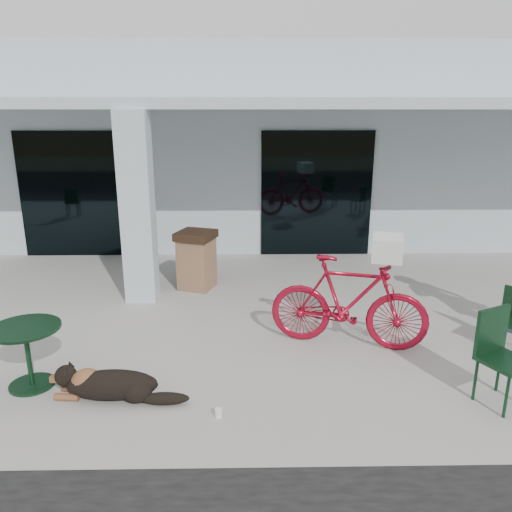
{
  "coord_description": "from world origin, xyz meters",
  "views": [
    {
      "loc": [
        0.3,
        -5.77,
        3.11
      ],
      "look_at": [
        0.42,
        1.42,
        1.0
      ],
      "focal_mm": 35.0,
      "sensor_mm": 36.0,
      "label": 1
    }
  ],
  "objects_px": {
    "dog": "(112,383)",
    "trash_receptacle": "(197,260)",
    "bicycle": "(349,302)",
    "cafe_table_near": "(28,357)",
    "cafe_chair_far_b": "(510,321)",
    "cafe_chair_far_a": "(506,360)"
  },
  "relations": [
    {
      "from": "dog",
      "to": "trash_receptacle",
      "type": "bearing_deg",
      "value": 85.9
    },
    {
      "from": "bicycle",
      "to": "dog",
      "type": "height_order",
      "value": "bicycle"
    },
    {
      "from": "bicycle",
      "to": "cafe_table_near",
      "type": "height_order",
      "value": "bicycle"
    },
    {
      "from": "dog",
      "to": "cafe_chair_far_b",
      "type": "height_order",
      "value": "cafe_chair_far_b"
    },
    {
      "from": "dog",
      "to": "cafe_chair_far_b",
      "type": "bearing_deg",
      "value": 17.61
    },
    {
      "from": "dog",
      "to": "cafe_chair_far_a",
      "type": "xyz_separation_m",
      "value": [
        4.28,
        -0.17,
        0.33
      ]
    },
    {
      "from": "bicycle",
      "to": "cafe_chair_far_b",
      "type": "relative_size",
      "value": 2.51
    },
    {
      "from": "dog",
      "to": "trash_receptacle",
      "type": "relative_size",
      "value": 1.11
    },
    {
      "from": "cafe_table_near",
      "to": "trash_receptacle",
      "type": "height_order",
      "value": "trash_receptacle"
    },
    {
      "from": "bicycle",
      "to": "cafe_table_near",
      "type": "distance_m",
      "value": 4.02
    },
    {
      "from": "bicycle",
      "to": "cafe_chair_far_a",
      "type": "distance_m",
      "value": 2.03
    },
    {
      "from": "dog",
      "to": "cafe_chair_far_a",
      "type": "bearing_deg",
      "value": 2.95
    },
    {
      "from": "bicycle",
      "to": "trash_receptacle",
      "type": "distance_m",
      "value": 3.27
    },
    {
      "from": "bicycle",
      "to": "cafe_table_near",
      "type": "relative_size",
      "value": 2.64
    },
    {
      "from": "dog",
      "to": "cafe_table_near",
      "type": "height_order",
      "value": "cafe_table_near"
    },
    {
      "from": "bicycle",
      "to": "cafe_table_near",
      "type": "xyz_separation_m",
      "value": [
        -3.89,
        -0.99,
        -0.26
      ]
    },
    {
      "from": "cafe_table_near",
      "to": "trash_receptacle",
      "type": "xyz_separation_m",
      "value": [
        1.62,
        3.34,
        0.15
      ]
    },
    {
      "from": "trash_receptacle",
      "to": "cafe_chair_far_a",
      "type": "bearing_deg",
      "value": -45.86
    },
    {
      "from": "dog",
      "to": "trash_receptacle",
      "type": "distance_m",
      "value": 3.7
    },
    {
      "from": "dog",
      "to": "bicycle",
      "type": "bearing_deg",
      "value": 29.34
    },
    {
      "from": "cafe_chair_far_b",
      "to": "trash_receptacle",
      "type": "relative_size",
      "value": 0.8
    },
    {
      "from": "cafe_table_near",
      "to": "dog",
      "type": "bearing_deg",
      "value": -16.11
    }
  ]
}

